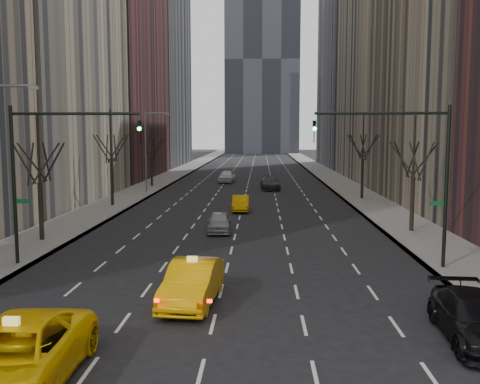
# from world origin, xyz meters

# --- Properties ---
(ground) EXTENTS (400.00, 400.00, 0.00)m
(ground) POSITION_xyz_m (0.00, 0.00, 0.00)
(ground) COLOR black
(ground) RESTS_ON ground
(sidewalk_left) EXTENTS (4.50, 320.00, 0.15)m
(sidewalk_left) POSITION_xyz_m (-12.25, 70.00, 0.07)
(sidewalk_left) COLOR slate
(sidewalk_left) RESTS_ON ground
(sidewalk_right) EXTENTS (4.50, 320.00, 0.15)m
(sidewalk_right) POSITION_xyz_m (12.25, 70.00, 0.07)
(sidewalk_right) COLOR slate
(sidewalk_right) RESTS_ON ground
(bld_left_far) EXTENTS (14.00, 28.00, 44.00)m
(bld_left_far) POSITION_xyz_m (-21.50, 66.00, 22.00)
(bld_left_far) COLOR brown
(bld_left_far) RESTS_ON ground
(bld_left_deep) EXTENTS (14.00, 30.00, 60.00)m
(bld_left_deep) POSITION_xyz_m (-21.50, 96.00, 30.00)
(bld_left_deep) COLOR slate
(bld_left_deep) RESTS_ON ground
(bld_right_far) EXTENTS (14.00, 28.00, 50.00)m
(bld_right_far) POSITION_xyz_m (21.50, 64.00, 25.00)
(bld_right_far) COLOR #B9AC8D
(bld_right_far) RESTS_ON ground
(bld_right_deep) EXTENTS (14.00, 30.00, 58.00)m
(bld_right_deep) POSITION_xyz_m (21.50, 95.00, 29.00)
(bld_right_deep) COLOR slate
(bld_right_deep) RESTS_ON ground
(tree_lw_b) EXTENTS (3.36, 3.50, 7.82)m
(tree_lw_b) POSITION_xyz_m (-12.00, 18.00, 3.72)
(tree_lw_b) COLOR black
(tree_lw_b) RESTS_ON ground
(tree_lw_c) EXTENTS (3.36, 3.50, 8.74)m
(tree_lw_c) POSITION_xyz_m (-12.00, 34.00, 4.04)
(tree_lw_c) COLOR black
(tree_lw_c) RESTS_ON ground
(tree_lw_d) EXTENTS (3.36, 3.50, 7.36)m
(tree_lw_d) POSITION_xyz_m (-12.00, 52.00, 3.56)
(tree_lw_d) COLOR black
(tree_lw_d) RESTS_ON ground
(tree_rw_b) EXTENTS (3.36, 3.50, 7.82)m
(tree_rw_b) POSITION_xyz_m (12.00, 22.00, 3.72)
(tree_rw_b) COLOR black
(tree_rw_b) RESTS_ON ground
(tree_rw_c) EXTENTS (3.36, 3.50, 8.74)m
(tree_rw_c) POSITION_xyz_m (12.00, 40.00, 4.04)
(tree_rw_c) COLOR black
(tree_rw_c) RESTS_ON ground
(traffic_mast_left) EXTENTS (6.69, 0.39, 8.00)m
(traffic_mast_left) POSITION_xyz_m (-9.11, 12.00, 5.49)
(traffic_mast_left) COLOR black
(traffic_mast_left) RESTS_ON ground
(traffic_mast_right) EXTENTS (6.69, 0.39, 8.00)m
(traffic_mast_right) POSITION_xyz_m (9.11, 12.00, 5.49)
(traffic_mast_right) COLOR black
(traffic_mast_right) RESTS_ON ground
(streetlight_far) EXTENTS (2.83, 0.22, 9.00)m
(streetlight_far) POSITION_xyz_m (-10.84, 45.00, 5.62)
(streetlight_far) COLOR slate
(streetlight_far) RESTS_ON ground
(taxi_suv) EXTENTS (3.07, 6.47, 1.79)m
(taxi_suv) POSITION_xyz_m (-4.84, -1.12, 0.89)
(taxi_suv) COLOR yellow
(taxi_suv) RESTS_ON ground
(taxi_sedan) EXTENTS (2.23, 5.30, 1.70)m
(taxi_sedan) POSITION_xyz_m (-1.02, 6.29, 0.85)
(taxi_sedan) COLOR #F1A705
(taxi_sedan) RESTS_ON ground
(silver_sedan_ahead) EXTENTS (1.76, 4.05, 1.36)m
(silver_sedan_ahead) POSITION_xyz_m (-1.15, 21.79, 0.68)
(silver_sedan_ahead) COLOR gray
(silver_sedan_ahead) RESTS_ON ground
(parked_suv_black) EXTENTS (2.46, 5.36, 1.52)m
(parked_suv_black) POSITION_xyz_m (8.72, 2.80, 0.76)
(parked_suv_black) COLOR black
(parked_suv_black) RESTS_ON ground
(far_taxi) EXTENTS (1.47, 4.09, 1.34)m
(far_taxi) POSITION_xyz_m (-0.04, 31.70, 0.67)
(far_taxi) COLOR #DE9704
(far_taxi) RESTS_ON ground
(far_suv_grey) EXTENTS (2.48, 5.45, 1.55)m
(far_suv_grey) POSITION_xyz_m (2.83, 49.51, 0.77)
(far_suv_grey) COLOR #2C2C31
(far_suv_grey) RESTS_ON ground
(far_car_white) EXTENTS (2.34, 5.09, 1.69)m
(far_car_white) POSITION_xyz_m (-2.93, 58.18, 0.85)
(far_car_white) COLOR silver
(far_car_white) RESTS_ON ground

